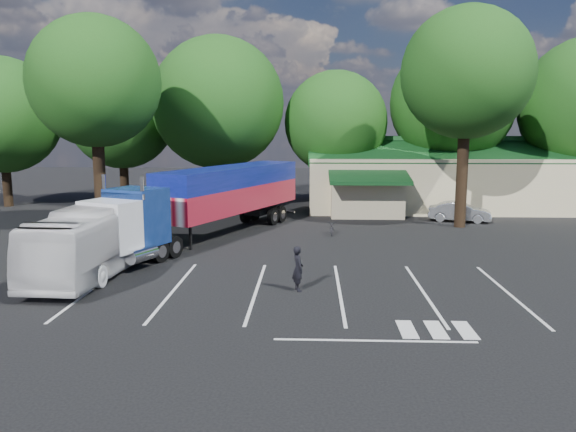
{
  "coord_description": "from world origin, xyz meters",
  "views": [
    {
      "loc": [
        2.07,
        -26.85,
        6.23
      ],
      "look_at": [
        0.98,
        -0.18,
        2.0
      ],
      "focal_mm": 35.0,
      "sensor_mm": 36.0,
      "label": 1
    }
  ],
  "objects_px": {
    "semi_truck": "(207,198)",
    "woman": "(298,268)",
    "bicycle": "(332,228)",
    "tour_bus": "(101,237)",
    "silver_sedan": "(460,212)"
  },
  "relations": [
    {
      "from": "bicycle",
      "to": "silver_sedan",
      "type": "xyz_separation_m",
      "value": [
        8.67,
        4.97,
        0.25
      ]
    },
    {
      "from": "semi_truck",
      "to": "silver_sedan",
      "type": "relative_size",
      "value": 4.71
    },
    {
      "from": "semi_truck",
      "to": "silver_sedan",
      "type": "xyz_separation_m",
      "value": [
        15.65,
        6.71,
        -1.67
      ]
    },
    {
      "from": "tour_bus",
      "to": "silver_sedan",
      "type": "height_order",
      "value": "tour_bus"
    },
    {
      "from": "tour_bus",
      "to": "bicycle",
      "type": "bearing_deg",
      "value": 42.0
    },
    {
      "from": "woman",
      "to": "bicycle",
      "type": "bearing_deg",
      "value": -26.53
    },
    {
      "from": "semi_truck",
      "to": "woman",
      "type": "bearing_deg",
      "value": -37.77
    },
    {
      "from": "tour_bus",
      "to": "silver_sedan",
      "type": "xyz_separation_m",
      "value": [
        19.1,
        13.55,
        -0.8
      ]
    },
    {
      "from": "woman",
      "to": "bicycle",
      "type": "xyz_separation_m",
      "value": [
        1.73,
        11.46,
        -0.46
      ]
    },
    {
      "from": "woman",
      "to": "silver_sedan",
      "type": "bearing_deg",
      "value": -50.3
    },
    {
      "from": "woman",
      "to": "bicycle",
      "type": "distance_m",
      "value": 11.6
    },
    {
      "from": "bicycle",
      "to": "tour_bus",
      "type": "relative_size",
      "value": 0.15
    },
    {
      "from": "semi_truck",
      "to": "bicycle",
      "type": "bearing_deg",
      "value": 37.83
    },
    {
      "from": "semi_truck",
      "to": "tour_bus",
      "type": "xyz_separation_m",
      "value": [
        -3.45,
        -6.84,
        -0.87
      ]
    },
    {
      "from": "woman",
      "to": "tour_bus",
      "type": "height_order",
      "value": "tour_bus"
    }
  ]
}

